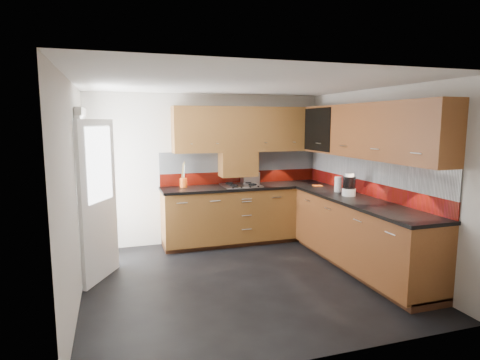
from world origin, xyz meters
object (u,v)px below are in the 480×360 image
object	(u,v)px
utensil_pot	(183,181)
toaster	(250,178)
food_processor	(349,186)
gas_hob	(241,185)

from	to	relation	value
utensil_pot	toaster	world-z (taller)	utensil_pot
toaster	food_processor	xyz separation A→B (m)	(0.95, -1.45, 0.04)
gas_hob	food_processor	distance (m)	1.72
toaster	food_processor	world-z (taller)	food_processor
gas_hob	food_processor	world-z (taller)	food_processor
gas_hob	utensil_pot	size ratio (longest dim) A/B	1.45
toaster	food_processor	distance (m)	1.73
gas_hob	toaster	world-z (taller)	toaster
food_processor	gas_hob	bearing A→B (deg)	132.60
toaster	food_processor	size ratio (longest dim) A/B	0.92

